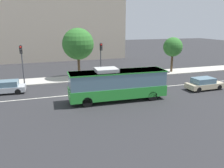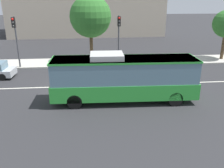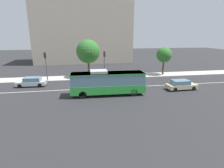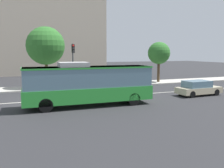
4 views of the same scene
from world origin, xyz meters
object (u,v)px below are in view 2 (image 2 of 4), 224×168
transit_bus (124,77)px  traffic_light_mid_block (15,34)px  traffic_light_near_corner (119,32)px  street_tree_kerbside_left (91,17)px

transit_bus → traffic_light_mid_block: size_ratio=1.94×
traffic_light_near_corner → street_tree_kerbside_left: bearing=-120.5°
transit_bus → traffic_light_near_corner: traffic_light_near_corner is taller
traffic_light_near_corner → street_tree_kerbside_left: size_ratio=0.72×
traffic_light_near_corner → traffic_light_mid_block: size_ratio=1.00×
traffic_light_near_corner → street_tree_kerbside_left: 3.63m
traffic_light_near_corner → transit_bus: bearing=-2.9°
transit_bus → traffic_light_near_corner: 9.37m
street_tree_kerbside_left → transit_bus: bearing=-79.2°
transit_bus → traffic_light_near_corner: size_ratio=1.94×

